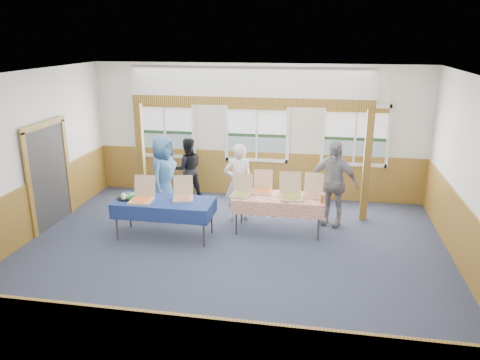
{
  "coord_description": "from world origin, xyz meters",
  "views": [
    {
      "loc": [
        1.52,
        -7.46,
        3.85
      ],
      "look_at": [
        0.02,
        1.0,
        1.15
      ],
      "focal_mm": 35.0,
      "sensor_mm": 36.0,
      "label": 1
    }
  ],
  "objects_px": {
    "woman_white": "(238,182)",
    "man_blue": "(163,175)",
    "woman_black": "(188,169)",
    "person_grey": "(333,183)",
    "table_left": "(164,203)",
    "table_right": "(279,199)"
  },
  "relations": [
    {
      "from": "woman_white",
      "to": "man_blue",
      "type": "height_order",
      "value": "man_blue"
    },
    {
      "from": "woman_black",
      "to": "man_blue",
      "type": "bearing_deg",
      "value": 52.8
    },
    {
      "from": "table_right",
      "to": "woman_black",
      "type": "xyz_separation_m",
      "value": [
        -2.35,
        1.63,
        0.05
      ]
    },
    {
      "from": "table_left",
      "to": "woman_white",
      "type": "height_order",
      "value": "woman_white"
    },
    {
      "from": "table_left",
      "to": "person_grey",
      "type": "relative_size",
      "value": 1.09
    },
    {
      "from": "woman_black",
      "to": "person_grey",
      "type": "bearing_deg",
      "value": 139.35
    },
    {
      "from": "man_blue",
      "to": "woman_black",
      "type": "bearing_deg",
      "value": -6.45
    },
    {
      "from": "table_left",
      "to": "table_right",
      "type": "xyz_separation_m",
      "value": [
        2.17,
        0.63,
        -0.0
      ]
    },
    {
      "from": "table_left",
      "to": "person_grey",
      "type": "bearing_deg",
      "value": 16.43
    },
    {
      "from": "table_left",
      "to": "woman_black",
      "type": "xyz_separation_m",
      "value": [
        -0.18,
        2.26,
        0.05
      ]
    },
    {
      "from": "table_right",
      "to": "table_left",
      "type": "bearing_deg",
      "value": -147.02
    },
    {
      "from": "table_right",
      "to": "person_grey",
      "type": "xyz_separation_m",
      "value": [
        1.06,
        0.61,
        0.2
      ]
    },
    {
      "from": "table_left",
      "to": "table_right",
      "type": "distance_m",
      "value": 2.26
    },
    {
      "from": "table_right",
      "to": "person_grey",
      "type": "distance_m",
      "value": 1.23
    },
    {
      "from": "person_grey",
      "to": "table_left",
      "type": "bearing_deg",
      "value": -137.89
    },
    {
      "from": "man_blue",
      "to": "person_grey",
      "type": "height_order",
      "value": "person_grey"
    },
    {
      "from": "man_blue",
      "to": "person_grey",
      "type": "distance_m",
      "value": 3.65
    },
    {
      "from": "woman_white",
      "to": "woman_black",
      "type": "height_order",
      "value": "woman_white"
    },
    {
      "from": "table_right",
      "to": "man_blue",
      "type": "bearing_deg",
      "value": -176.1
    },
    {
      "from": "table_left",
      "to": "person_grey",
      "type": "distance_m",
      "value": 3.46
    },
    {
      "from": "table_left",
      "to": "man_blue",
      "type": "bearing_deg",
      "value": 104.52
    },
    {
      "from": "woman_black",
      "to": "woman_white",
      "type": "bearing_deg",
      "value": 118.2
    }
  ]
}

